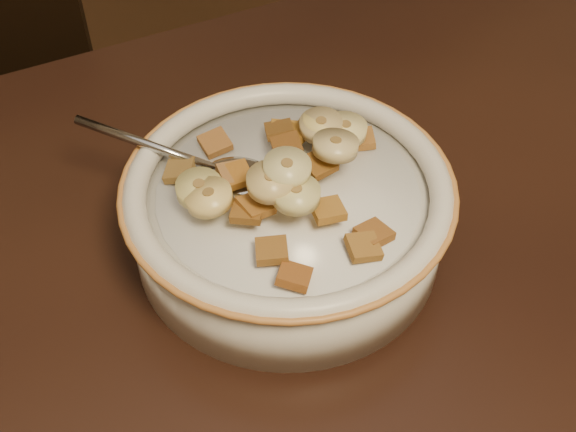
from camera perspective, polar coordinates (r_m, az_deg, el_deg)
name	(u,v)px	position (r m, az deg, el deg)	size (l,w,h in m)	color
cereal_bowl	(288,219)	(0.52, 0.00, -0.27)	(0.22, 0.22, 0.05)	silver
milk	(288,193)	(0.50, 0.00, 1.81)	(0.18, 0.18, 0.00)	white
spoon	(240,177)	(0.50, -3.81, 3.07)	(0.04, 0.05, 0.01)	#9DA0A4
cereal_square_0	(234,174)	(0.49, -4.28, 3.32)	(0.02, 0.02, 0.01)	olive
cereal_square_1	(272,250)	(0.45, -1.30, -2.74)	(0.02, 0.02, 0.01)	brown
cereal_square_2	(293,135)	(0.53, 0.40, 6.43)	(0.02, 0.02, 0.01)	#9A631F
cereal_square_3	(279,130)	(0.53, -0.71, 6.83)	(0.02, 0.02, 0.01)	brown
cereal_square_4	(364,247)	(0.46, 5.99, -2.45)	(0.02, 0.02, 0.01)	brown
cereal_square_5	(210,190)	(0.49, -6.16, 2.09)	(0.02, 0.02, 0.01)	#643810
cereal_square_6	(247,211)	(0.47, -3.22, 0.42)	(0.02, 0.02, 0.01)	brown
cereal_square_7	(347,127)	(0.54, 4.66, 7.05)	(0.02, 0.02, 0.01)	brown
cereal_square_8	(328,210)	(0.47, 3.18, 0.47)	(0.02, 0.02, 0.01)	#9B6523
cereal_square_9	(311,125)	(0.54, 1.85, 7.16)	(0.02, 0.02, 0.01)	brown
cereal_square_10	(285,132)	(0.53, -0.28, 6.67)	(0.02, 0.02, 0.01)	#9C6825
cereal_square_11	(287,146)	(0.50, -0.10, 5.54)	(0.02, 0.02, 0.01)	brown
cereal_square_12	(360,139)	(0.54, 5.75, 6.08)	(0.02, 0.02, 0.01)	#9D5A27
cereal_square_13	(215,143)	(0.53, -5.79, 5.78)	(0.02, 0.02, 0.01)	#945930
cereal_square_14	(236,175)	(0.49, -4.14, 3.23)	(0.02, 0.02, 0.01)	#9B6222
cereal_square_15	(180,170)	(0.51, -8.55, 3.58)	(0.02, 0.02, 0.01)	brown
cereal_square_16	(256,206)	(0.47, -2.55, 0.83)	(0.02, 0.02, 0.01)	brown
cereal_square_17	(374,234)	(0.47, 6.80, -1.38)	(0.02, 0.02, 0.01)	brown
cereal_square_18	(294,276)	(0.44, 0.50, -4.78)	(0.02, 0.02, 0.01)	brown
cereal_square_19	(319,164)	(0.49, 2.44, 4.11)	(0.02, 0.02, 0.01)	brown
banana_slice_0	(345,129)	(0.52, 4.56, 6.84)	(0.03, 0.03, 0.01)	#FDF293
banana_slice_1	(296,194)	(0.45, 0.64, 1.74)	(0.03, 0.03, 0.01)	#D4CC87
banana_slice_2	(336,146)	(0.49, 3.78, 5.57)	(0.03, 0.03, 0.01)	#DDC780
banana_slice_3	(323,124)	(0.52, 2.80, 7.25)	(0.03, 0.03, 0.01)	#D9C26D
banana_slice_4	(199,189)	(0.47, -7.02, 2.15)	(0.03, 0.03, 0.01)	#CDBE69
banana_slice_5	(287,169)	(0.46, -0.08, 3.77)	(0.03, 0.03, 0.01)	#F3E49B
banana_slice_6	(321,126)	(0.52, 2.62, 7.14)	(0.03, 0.03, 0.01)	#C7B582
banana_slice_7	(209,197)	(0.47, -6.27, 1.48)	(0.03, 0.03, 0.01)	#F5DA80
banana_slice_8	(271,182)	(0.46, -1.38, 2.72)	(0.03, 0.03, 0.01)	#D7B76E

